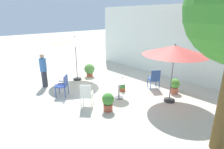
# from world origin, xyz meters

# --- Properties ---
(ground_plane) EXTENTS (60.00, 60.00, 0.00)m
(ground_plane) POSITION_xyz_m (0.00, 0.00, 0.00)
(ground_plane) COLOR beige
(villa_facade) EXTENTS (9.84, 0.30, 3.90)m
(villa_facade) POSITION_xyz_m (0.00, 3.81, 1.95)
(villa_facade) COLOR white
(villa_facade) RESTS_ON ground
(patio_umbrella_0) EXTENTS (2.42, 2.42, 2.35)m
(patio_umbrella_0) POSITION_xyz_m (2.19, 1.01, 2.09)
(patio_umbrella_0) COLOR #2D2D2D
(patio_umbrella_0) RESTS_ON ground
(patio_umbrella_1) EXTENTS (2.36, 2.36, 2.36)m
(patio_umbrella_1) POSITION_xyz_m (-2.58, -0.36, 2.12)
(patio_umbrella_1) COLOR #2D2D2D
(patio_umbrella_1) RESTS_ON ground
(cafe_table_0) EXTENTS (0.73, 0.73, 0.75)m
(cafe_table_0) POSITION_xyz_m (0.58, -0.30, 0.52)
(cafe_table_0) COLOR white
(cafe_table_0) RESTS_ON ground
(patio_chair_0) EXTENTS (0.66, 0.66, 0.93)m
(patio_chair_0) POSITION_xyz_m (-1.19, -1.91, 0.55)
(patio_chair_0) COLOR navy
(patio_chair_0) RESTS_ON ground
(patio_chair_1) EXTENTS (0.67, 0.66, 0.95)m
(patio_chair_1) POSITION_xyz_m (0.99, 1.63, 0.53)
(patio_chair_1) COLOR #2D4D90
(patio_chair_1) RESTS_ON ground
(patio_chair_2) EXTENTS (0.61, 0.61, 0.95)m
(patio_chair_2) POSITION_xyz_m (0.34, -1.77, 0.53)
(patio_chair_2) COLOR white
(patio_chair_2) RESTS_ON ground
(potted_plant_0) EXTENTS (0.27, 0.27, 0.73)m
(potted_plant_0) POSITION_xyz_m (0.17, 0.34, 0.36)
(potted_plant_0) COLOR #96482A
(potted_plant_0) RESTS_ON ground
(potted_plant_1) EXTENTS (0.59, 0.59, 0.74)m
(potted_plant_1) POSITION_xyz_m (-2.58, 0.46, 0.41)
(potted_plant_1) COLOR #BA553B
(potted_plant_1) RESTS_ON ground
(potted_plant_2) EXTENTS (0.45, 0.46, 0.69)m
(potted_plant_2) POSITION_xyz_m (1.08, -1.35, 0.39)
(potted_plant_2) COLOR #A34B38
(potted_plant_2) RESTS_ON ground
(potted_plant_3) EXTENTS (0.44, 0.44, 0.67)m
(potted_plant_3) POSITION_xyz_m (1.88, 1.92, 0.36)
(potted_plant_3) COLOR #C76547
(potted_plant_3) RESTS_ON ground
(standing_person) EXTENTS (0.33, 0.33, 1.63)m
(standing_person) POSITION_xyz_m (-2.80, -2.06, 0.84)
(standing_person) COLOR #33333D
(standing_person) RESTS_ON ground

